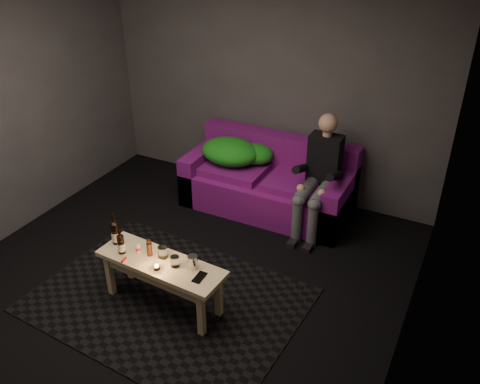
{
  "coord_description": "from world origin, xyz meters",
  "views": [
    {
      "loc": [
        2.2,
        -2.83,
        3.09
      ],
      "look_at": [
        0.27,
        0.98,
        0.63
      ],
      "focal_mm": 38.0,
      "sensor_mm": 36.0,
      "label": 1
    }
  ],
  "objects_px": {
    "person": "(319,174)",
    "beer_bottle_b": "(121,244)",
    "sofa": "(269,184)",
    "coffee_table": "(161,269)",
    "beer_bottle_a": "(115,232)",
    "steel_cup": "(193,262)"
  },
  "relations": [
    {
      "from": "beer_bottle_b",
      "to": "person",
      "type": "bearing_deg",
      "value": 58.28
    },
    {
      "from": "coffee_table",
      "to": "steel_cup",
      "type": "xyz_separation_m",
      "value": [
        0.29,
        0.06,
        0.14
      ]
    },
    {
      "from": "beer_bottle_b",
      "to": "steel_cup",
      "type": "relative_size",
      "value": 2.18
    },
    {
      "from": "person",
      "to": "beer_bottle_b",
      "type": "height_order",
      "value": "person"
    },
    {
      "from": "beer_bottle_b",
      "to": "steel_cup",
      "type": "xyz_separation_m",
      "value": [
        0.65,
        0.1,
        -0.04
      ]
    },
    {
      "from": "sofa",
      "to": "coffee_table",
      "type": "xyz_separation_m",
      "value": [
        -0.14,
        -1.93,
        0.09
      ]
    },
    {
      "from": "sofa",
      "to": "beer_bottle_a",
      "type": "bearing_deg",
      "value": -108.59
    },
    {
      "from": "coffee_table",
      "to": "beer_bottle_a",
      "type": "bearing_deg",
      "value": 174.71
    },
    {
      "from": "person",
      "to": "beer_bottle_b",
      "type": "distance_m",
      "value": 2.14
    },
    {
      "from": "person",
      "to": "beer_bottle_b",
      "type": "bearing_deg",
      "value": -121.72
    },
    {
      "from": "person",
      "to": "coffee_table",
      "type": "distance_m",
      "value": 1.95
    },
    {
      "from": "person",
      "to": "beer_bottle_b",
      "type": "relative_size",
      "value": 4.94
    },
    {
      "from": "steel_cup",
      "to": "person",
      "type": "bearing_deg",
      "value": 74.51
    },
    {
      "from": "coffee_table",
      "to": "steel_cup",
      "type": "bearing_deg",
      "value": 10.98
    },
    {
      "from": "beer_bottle_a",
      "to": "beer_bottle_b",
      "type": "distance_m",
      "value": 0.16
    },
    {
      "from": "sofa",
      "to": "beer_bottle_a",
      "type": "height_order",
      "value": "sofa"
    },
    {
      "from": "sofa",
      "to": "coffee_table",
      "type": "relative_size",
      "value": 1.6
    },
    {
      "from": "person",
      "to": "beer_bottle_a",
      "type": "height_order",
      "value": "person"
    },
    {
      "from": "beer_bottle_a",
      "to": "steel_cup",
      "type": "relative_size",
      "value": 2.6
    },
    {
      "from": "sofa",
      "to": "beer_bottle_b",
      "type": "distance_m",
      "value": 2.05
    },
    {
      "from": "beer_bottle_a",
      "to": "steel_cup",
      "type": "height_order",
      "value": "beer_bottle_a"
    },
    {
      "from": "sofa",
      "to": "person",
      "type": "xyz_separation_m",
      "value": [
        0.62,
        -0.15,
        0.35
      ]
    }
  ]
}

